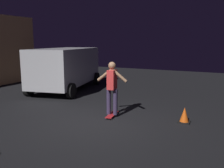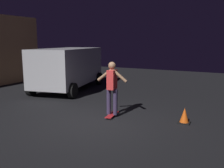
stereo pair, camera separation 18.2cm
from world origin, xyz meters
The scene contains 5 objects.
ground_plane centered at (0.00, 0.00, 0.00)m, with size 28.00×28.00×0.00m, color black.
parked_van centered at (3.60, 3.75, 1.16)m, with size 4.91×3.09×2.03m.
skateboard_ridden centered at (0.72, -0.23, 0.06)m, with size 0.80×0.31×0.07m.
skater centered at (0.72, -0.23, 1.04)m, with size 0.41×0.98×1.67m.
traffic_cone centered at (1.17, -2.39, 0.21)m, with size 0.34×0.34×0.46m.
Camera 1 is at (-5.80, -3.53, 2.34)m, focal length 38.29 mm.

